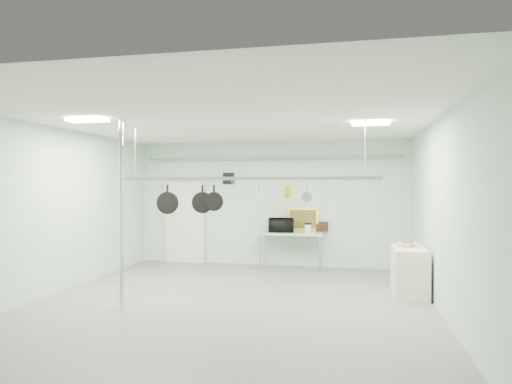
% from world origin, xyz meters
% --- Properties ---
extents(floor, '(8.00, 8.00, 0.00)m').
position_xyz_m(floor, '(0.00, 0.00, 0.00)').
color(floor, gray).
rests_on(floor, ground).
extents(ceiling, '(7.00, 8.00, 0.02)m').
position_xyz_m(ceiling, '(0.00, 0.00, 3.19)').
color(ceiling, silver).
rests_on(ceiling, back_wall).
extents(back_wall, '(7.00, 0.02, 3.20)m').
position_xyz_m(back_wall, '(0.00, 3.99, 1.60)').
color(back_wall, silver).
rests_on(back_wall, floor).
extents(right_wall, '(0.02, 8.00, 3.20)m').
position_xyz_m(right_wall, '(3.49, 0.00, 1.60)').
color(right_wall, silver).
rests_on(right_wall, floor).
extents(door, '(1.10, 0.10, 2.20)m').
position_xyz_m(door, '(-2.30, 3.94, 1.05)').
color(door, silver).
rests_on(door, floor).
extents(wall_vent, '(0.30, 0.04, 0.30)m').
position_xyz_m(wall_vent, '(-1.10, 3.97, 2.25)').
color(wall_vent, black).
rests_on(wall_vent, back_wall).
extents(conduit_pipe, '(6.60, 0.07, 0.07)m').
position_xyz_m(conduit_pipe, '(0.00, 3.90, 2.75)').
color(conduit_pipe, gray).
rests_on(conduit_pipe, back_wall).
extents(chrome_pole, '(0.08, 0.08, 3.20)m').
position_xyz_m(chrome_pole, '(-1.70, -0.60, 1.60)').
color(chrome_pole, silver).
rests_on(chrome_pole, floor).
extents(prep_table, '(1.60, 0.70, 0.91)m').
position_xyz_m(prep_table, '(0.60, 3.60, 0.83)').
color(prep_table, silver).
rests_on(prep_table, floor).
extents(side_cabinet, '(0.60, 1.20, 0.90)m').
position_xyz_m(side_cabinet, '(3.15, 1.40, 0.45)').
color(side_cabinet, silver).
rests_on(side_cabinet, floor).
extents(pot_rack, '(4.80, 0.06, 1.00)m').
position_xyz_m(pot_rack, '(0.20, 0.30, 2.23)').
color(pot_rack, '#B7B7BC').
rests_on(pot_rack, ceiling).
extents(light_panel_left, '(0.65, 0.30, 0.05)m').
position_xyz_m(light_panel_left, '(-2.20, -0.80, 3.16)').
color(light_panel_left, white).
rests_on(light_panel_left, ceiling).
extents(light_panel_right, '(0.65, 0.30, 0.05)m').
position_xyz_m(light_panel_right, '(2.40, 0.60, 3.16)').
color(light_panel_right, white).
rests_on(light_panel_right, ceiling).
extents(microwave, '(0.67, 0.50, 0.34)m').
position_xyz_m(microwave, '(0.36, 3.61, 1.08)').
color(microwave, black).
rests_on(microwave, prep_table).
extents(coffee_canister, '(0.19, 0.19, 0.21)m').
position_xyz_m(coffee_canister, '(1.04, 3.50, 1.01)').
color(coffee_canister, silver).
rests_on(coffee_canister, prep_table).
extents(painting_large, '(0.79, 0.18, 0.58)m').
position_xyz_m(painting_large, '(0.87, 3.90, 1.20)').
color(painting_large, gold).
rests_on(painting_large, prep_table).
extents(painting_small, '(0.30, 0.10, 0.25)m').
position_xyz_m(painting_small, '(1.35, 3.90, 1.03)').
color(painting_small, black).
rests_on(painting_small, prep_table).
extents(fruit_bowl, '(0.45, 0.45, 0.09)m').
position_xyz_m(fruit_bowl, '(3.12, 1.53, 0.94)').
color(fruit_bowl, silver).
rests_on(fruit_bowl, side_cabinet).
extents(skillet_left, '(0.42, 0.12, 0.54)m').
position_xyz_m(skillet_left, '(-1.26, 0.30, 1.81)').
color(skillet_left, black).
rests_on(skillet_left, pot_rack).
extents(skillet_mid, '(0.39, 0.13, 0.52)m').
position_xyz_m(skillet_mid, '(-0.58, 0.30, 1.82)').
color(skillet_mid, black).
rests_on(skillet_mid, pot_rack).
extents(skillet_right, '(0.34, 0.07, 0.46)m').
position_xyz_m(skillet_right, '(-0.36, 0.30, 1.85)').
color(skillet_right, black).
rests_on(skillet_right, pot_rack).
extents(whisk, '(0.20, 0.20, 0.33)m').
position_xyz_m(whisk, '(0.47, 0.30, 1.92)').
color(whisk, '#A7A8AC').
rests_on(whisk, pot_rack).
extents(grater, '(0.10, 0.06, 0.24)m').
position_xyz_m(grater, '(0.98, 0.30, 1.96)').
color(grater, gold).
rests_on(grater, pot_rack).
extents(saucepan, '(0.19, 0.12, 0.31)m').
position_xyz_m(saucepan, '(1.32, 0.30, 1.93)').
color(saucepan, '#A2A3A6').
rests_on(saucepan, pot_rack).
extents(fruit_cluster, '(0.24, 0.24, 0.09)m').
position_xyz_m(fruit_cluster, '(3.12, 1.53, 0.98)').
color(fruit_cluster, '#A62A0F').
rests_on(fruit_cluster, fruit_bowl).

